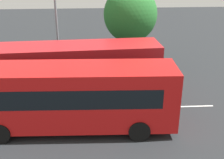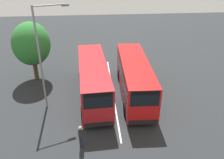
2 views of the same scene
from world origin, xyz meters
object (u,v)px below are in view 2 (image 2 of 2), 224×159
(bus_far_left, at_px, (93,79))
(pedestrian, at_px, (81,135))
(street_lamp, at_px, (42,53))
(depot_tree, at_px, (31,44))
(bus_center_left, at_px, (134,77))

(bus_far_left, distance_m, pedestrian, 6.72)
(street_lamp, distance_m, depot_tree, 5.84)
(bus_center_left, relative_size, depot_tree, 1.68)
(bus_center_left, bearing_deg, street_lamp, -78.40)
(bus_center_left, bearing_deg, bus_far_left, -88.41)
(street_lamp, bearing_deg, bus_far_left, -1.26)
(bus_far_left, height_order, depot_tree, depot_tree)
(bus_center_left, bearing_deg, pedestrian, -33.64)
(bus_center_left, xyz_separation_m, depot_tree, (-4.11, -9.71, 2.08))
(bus_far_left, bearing_deg, street_lamp, -74.40)
(pedestrian, xyz_separation_m, depot_tree, (-10.66, -4.96, 2.86))
(bus_far_left, height_order, bus_center_left, same)
(depot_tree, bearing_deg, bus_center_left, 67.04)
(bus_far_left, xyz_separation_m, pedestrian, (6.60, -1.01, -0.77))
(pedestrian, distance_m, depot_tree, 12.10)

